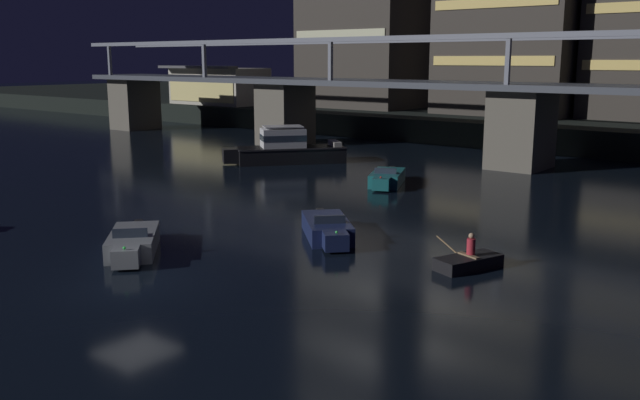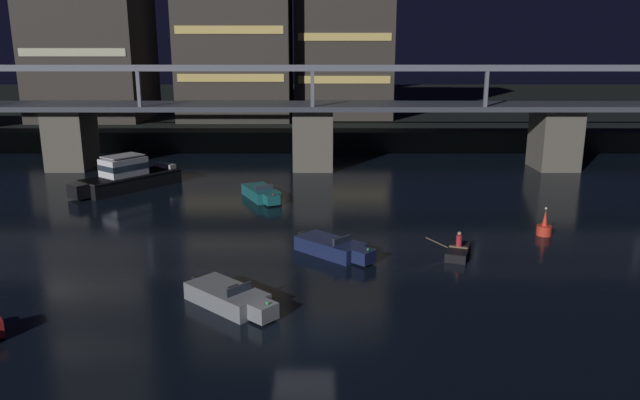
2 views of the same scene
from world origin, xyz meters
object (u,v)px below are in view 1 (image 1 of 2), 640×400
object	(u,v)px
speedboat_mid_center	(133,243)
cabin_cruiser_near_left	(287,149)
waterfront_pavilion	(219,86)
dinghy_with_paddler	(468,261)
river_bridge	(522,111)
speedboat_mid_left	(328,229)
speedboat_near_center	(387,178)

from	to	relation	value
speedboat_mid_center	cabin_cruiser_near_left	bearing A→B (deg)	117.11
waterfront_pavilion	cabin_cruiser_near_left	size ratio (longest dim) A/B	1.47
dinghy_with_paddler	waterfront_pavilion	bearing A→B (deg)	145.33
speedboat_mid_center	dinghy_with_paddler	size ratio (longest dim) A/B	1.59
river_bridge	dinghy_with_paddler	distance (m)	25.84
speedboat_mid_left	speedboat_mid_center	bearing A→B (deg)	-124.83
cabin_cruiser_near_left	dinghy_with_paddler	world-z (taller)	cabin_cruiser_near_left
speedboat_near_center	river_bridge	bearing A→B (deg)	72.19
cabin_cruiser_near_left	speedboat_mid_left	bearing A→B (deg)	-43.88
speedboat_near_center	speedboat_mid_center	xyz separation A→B (m)	(0.40, -19.19, 0.00)
cabin_cruiser_near_left	speedboat_near_center	distance (m)	11.39
river_bridge	dinghy_with_paddler	bearing A→B (deg)	-71.25
river_bridge	waterfront_pavilion	world-z (taller)	river_bridge
speedboat_mid_left	speedboat_mid_center	xyz separation A→B (m)	(-4.70, -6.75, 0.00)
speedboat_mid_left	river_bridge	bearing A→B (deg)	93.29
river_bridge	speedboat_mid_center	bearing A→B (deg)	-96.16
river_bridge	cabin_cruiser_near_left	bearing A→B (deg)	-149.77
river_bridge	speedboat_mid_left	distance (m)	24.33
speedboat_near_center	waterfront_pavilion	bearing A→B (deg)	149.74
speedboat_near_center	speedboat_mid_center	distance (m)	19.19
river_bridge	speedboat_mid_center	distance (m)	31.16
cabin_cruiser_near_left	speedboat_near_center	bearing A→B (deg)	-15.39
waterfront_pavilion	dinghy_with_paddler	size ratio (longest dim) A/B	4.40
speedboat_near_center	cabin_cruiser_near_left	bearing A→B (deg)	164.61
river_bridge	speedboat_near_center	distance (m)	12.71
cabin_cruiser_near_left	speedboat_mid_left	size ratio (longest dim) A/B	1.89
speedboat_near_center	dinghy_with_paddler	size ratio (longest dim) A/B	1.77
river_bridge	waterfront_pavilion	size ratio (longest dim) A/B	7.72
waterfront_pavilion	speedboat_near_center	world-z (taller)	waterfront_pavilion
river_bridge	speedboat_mid_center	xyz separation A→B (m)	(-3.32, -30.76, -3.70)
cabin_cruiser_near_left	speedboat_near_center	size ratio (longest dim) A/B	1.69
waterfront_pavilion	speedboat_near_center	distance (m)	46.80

